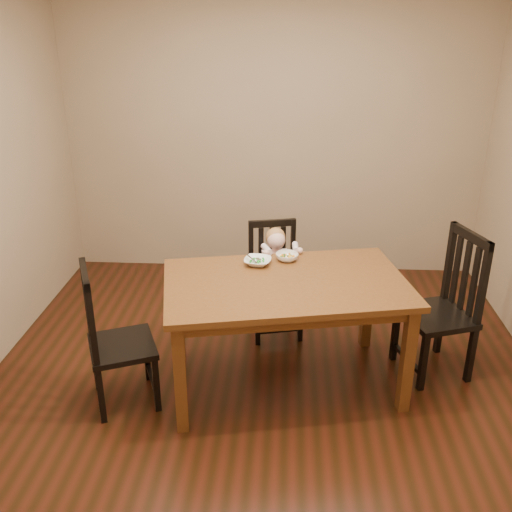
# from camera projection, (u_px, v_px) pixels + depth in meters

# --- Properties ---
(room) EXTENTS (4.01, 4.01, 2.71)m
(room) POSITION_uv_depth(u_px,v_px,m) (265.00, 200.00, 3.57)
(room) COLOR #3B170C
(room) RESTS_ON ground
(dining_table) EXTENTS (1.76, 1.26, 0.80)m
(dining_table) POSITION_uv_depth(u_px,v_px,m) (286.00, 294.00, 3.80)
(dining_table) COLOR #522D13
(dining_table) RESTS_ON room
(chair_child) EXTENTS (0.47, 0.46, 0.93)m
(chair_child) POSITION_uv_depth(u_px,v_px,m) (274.00, 281.00, 4.59)
(chair_child) COLOR black
(chair_child) RESTS_ON room
(chair_left) EXTENTS (0.55, 0.56, 1.00)m
(chair_left) POSITION_uv_depth(u_px,v_px,m) (113.00, 340.00, 3.70)
(chair_left) COLOR black
(chair_left) RESTS_ON room
(chair_right) EXTENTS (0.57, 0.58, 1.07)m
(chair_right) POSITION_uv_depth(u_px,v_px,m) (444.00, 307.00, 4.04)
(chair_right) COLOR black
(chair_right) RESTS_ON room
(toddler) EXTENTS (0.34, 0.39, 0.46)m
(toddler) POSITION_uv_depth(u_px,v_px,m) (276.00, 270.00, 4.50)
(toddler) COLOR silver
(toddler) RESTS_ON chair_child
(bowl_peas) EXTENTS (0.22, 0.22, 0.05)m
(bowl_peas) POSITION_uv_depth(u_px,v_px,m) (258.00, 262.00, 4.01)
(bowl_peas) COLOR white
(bowl_peas) RESTS_ON dining_table
(bowl_veg) EXTENTS (0.21, 0.21, 0.05)m
(bowl_veg) POSITION_uv_depth(u_px,v_px,m) (287.00, 257.00, 4.08)
(bowl_veg) COLOR white
(bowl_veg) RESTS_ON dining_table
(fork) EXTENTS (0.10, 0.10, 0.05)m
(fork) POSITION_uv_depth(u_px,v_px,m) (252.00, 260.00, 3.98)
(fork) COLOR silver
(fork) RESTS_ON bowl_peas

